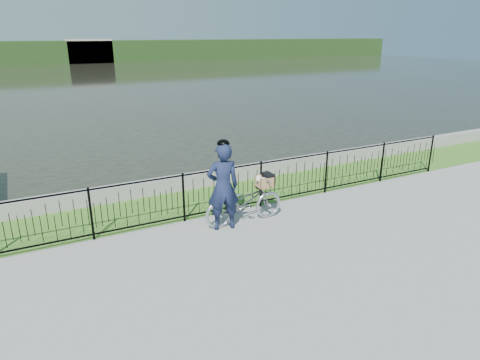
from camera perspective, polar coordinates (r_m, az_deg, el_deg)
ground at (r=8.96m, az=2.31°, el=-8.04°), size 120.00×120.00×0.00m
grass_strip at (r=11.09m, az=-4.34°, el=-2.56°), size 60.00×2.00×0.01m
water at (r=40.32m, az=-22.06°, el=11.91°), size 120.00×120.00×0.00m
quay_wall at (r=11.89m, az=-6.26°, el=-0.09°), size 60.00×0.30×0.40m
fence at (r=10.03m, az=-2.16°, el=-1.40°), size 14.00×0.06×1.15m
far_treeline at (r=67.08m, az=-24.88°, el=15.18°), size 120.00×6.00×3.00m
far_building_right at (r=66.21m, az=-19.46°, el=15.89°), size 6.00×3.00×3.20m
bicycle_rig at (r=9.56m, az=0.60°, el=-2.88°), size 1.89×0.66×1.10m
cyclist at (r=9.11m, az=-2.29°, el=-0.82°), size 0.77×0.58×1.99m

